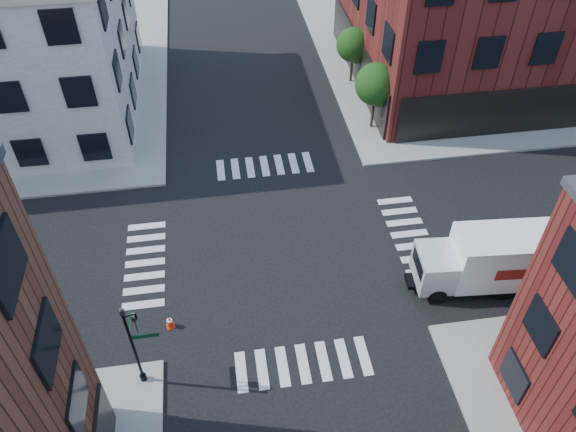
{
  "coord_description": "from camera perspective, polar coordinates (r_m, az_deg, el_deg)",
  "views": [
    {
      "loc": [
        -2.64,
        -20.06,
        21.42
      ],
      "look_at": [
        0.35,
        -0.26,
        2.5
      ],
      "focal_mm": 35.0,
      "sensor_mm": 36.0,
      "label": 1
    }
  ],
  "objects": [
    {
      "name": "signal_pole",
      "position": [
        23.24,
        -15.4,
        -11.99
      ],
      "size": [
        1.29,
        1.24,
        4.6
      ],
      "color": "black",
      "rests_on": "ground"
    },
    {
      "name": "ground",
      "position": [
        29.46,
        -0.76,
        -3.27
      ],
      "size": [
        120.0,
        120.0,
        0.0
      ],
      "primitive_type": "plane",
      "color": "black",
      "rests_on": "ground"
    },
    {
      "name": "sidewalk_ne",
      "position": [
        51.96,
        20.24,
        16.54
      ],
      "size": [
        30.0,
        30.0,
        0.15
      ],
      "primitive_type": "cube",
      "color": "gray",
      "rests_on": "ground"
    },
    {
      "name": "tree_far",
      "position": [
        41.79,
        6.74,
        16.73
      ],
      "size": [
        2.43,
        2.43,
        4.07
      ],
      "color": "black",
      "rests_on": "ground"
    },
    {
      "name": "tree_near",
      "position": [
        36.6,
        9.02,
        12.89
      ],
      "size": [
        2.69,
        2.69,
        4.49
      ],
      "color": "black",
      "rests_on": "ground"
    },
    {
      "name": "traffic_cone",
      "position": [
        26.6,
        -11.92,
        -10.49
      ],
      "size": [
        0.46,
        0.46,
        0.68
      ],
      "rotation": [
        0.0,
        0.0,
        0.29
      ],
      "color": "red",
      "rests_on": "ground"
    },
    {
      "name": "box_truck",
      "position": [
        28.35,
        20.21,
        -4.18
      ],
      "size": [
        7.35,
        2.73,
        3.27
      ],
      "rotation": [
        0.0,
        0.0,
        -0.08
      ],
      "color": "white",
      "rests_on": "ground"
    }
  ]
}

